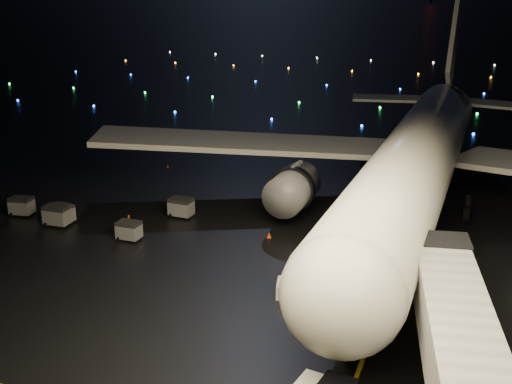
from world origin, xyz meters
TOP-DOWN VIEW (x-y plane):
  - ground at (0.00, 300.00)m, footprint 2000.00×2000.00m
  - lane_centre at (12.00, 15.00)m, footprint 0.25×80.00m
  - airliner at (11.69, 27.19)m, footprint 66.51×63.24m
  - belt_loader at (6.97, 5.80)m, footprint 6.94×3.33m
  - crew_c at (-11.12, 12.03)m, footprint 0.86×0.98m
  - safety_cone_0 at (0.75, 15.02)m, footprint 0.53×0.53m
  - safety_cone_1 at (-1.74, 26.07)m, footprint 0.42×0.42m
  - safety_cone_2 at (-1.99, 22.98)m, footprint 0.60×0.60m
  - safety_cone_3 at (-17.66, 31.41)m, footprint 0.50×0.50m
  - taxiway_lights at (0.00, 106.00)m, footprint 164.00×92.00m
  - baggage_cart_0 at (-8.59, 17.05)m, footprint 2.17×1.58m
  - baggage_cart_1 at (-10.15, 10.43)m, footprint 1.92×1.35m
  - baggage_cart_2 at (-17.93, 11.18)m, footprint 2.27×1.65m
  - baggage_cart_3 at (-22.74, 12.26)m, footprint 2.23×1.73m
  - baggage_cart_4 at (-18.00, 11.91)m, footprint 2.20×1.68m

SIDE VIEW (x-z plane):
  - ground at x=0.00m, z-range 0.00..0.00m
  - lane_centre at x=12.00m, z-range 0.00..0.02m
  - taxiway_lights at x=0.00m, z-range 0.00..0.36m
  - safety_cone_1 at x=-1.74m, z-range 0.00..0.45m
  - safety_cone_3 at x=-17.66m, z-range 0.00..0.46m
  - safety_cone_0 at x=0.75m, z-range 0.00..0.49m
  - safety_cone_2 at x=-1.99m, z-range 0.00..0.51m
  - crew_c at x=-11.12m, z-range 0.00..1.59m
  - baggage_cart_1 at x=-10.15m, z-range 0.00..1.63m
  - baggage_cart_4 at x=-18.00m, z-range 0.00..1.71m
  - baggage_cart_3 at x=-22.74m, z-range 0.00..1.73m
  - baggage_cart_0 at x=-8.59m, z-range 0.00..1.78m
  - baggage_cart_2 at x=-17.93m, z-range 0.00..1.87m
  - belt_loader at x=6.97m, z-range 0.00..3.25m
  - airliner at x=11.69m, z-range 0.00..18.68m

